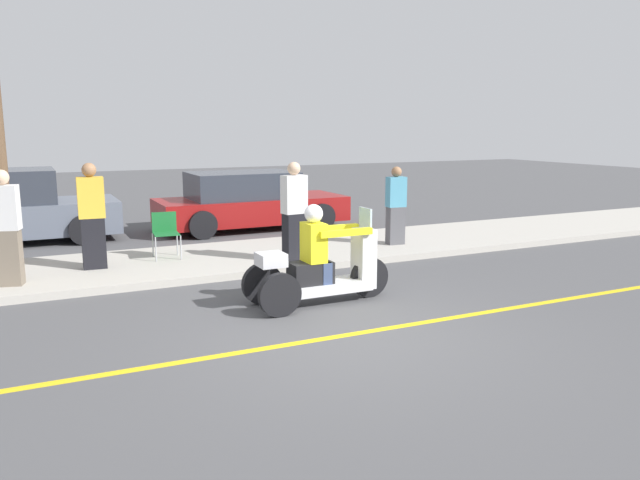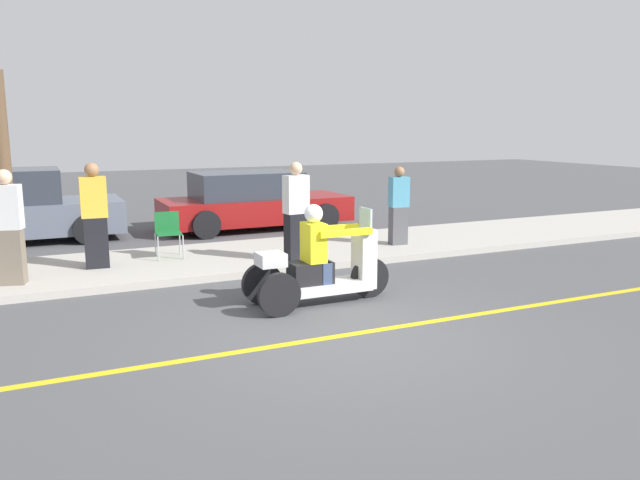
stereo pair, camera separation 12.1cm
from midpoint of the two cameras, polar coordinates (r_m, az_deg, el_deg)
The scene contains 11 objects.
ground_plane at distance 7.62m, azimuth 1.91°, elevation -8.71°, with size 60.00×60.00×0.00m, color #4C4C4F.
lane_stripe at distance 7.76m, azimuth 4.02°, elevation -8.34°, with size 24.00×0.12×0.01m.
sidewalk_strip at distance 11.73m, azimuth -8.59°, elevation -1.68°, with size 28.00×2.80×0.12m.
motorcycle_trike at distance 8.80m, azimuth -0.37°, elevation -2.60°, with size 2.15×0.76×1.43m.
spectator_by_tree at distance 12.65m, azimuth 6.67°, elevation 3.01°, with size 0.39×0.26×1.57m.
spectator_with_child at distance 10.42m, azimuth -27.09°, elevation 0.80°, with size 0.47×0.35×1.74m.
spectator_mid_group at distance 11.01m, azimuth -2.68°, elevation 2.43°, with size 0.44×0.30×1.75m.
spectator_near_curb at distance 11.09m, azimuth -20.41°, elevation 1.89°, with size 0.44×0.28×1.77m.
folding_chair_curbside at distance 11.69m, azimuth -14.25°, elevation 0.90°, with size 0.50×0.50×0.82m.
parked_car_lot_right at distance 15.31m, azimuth -6.78°, elevation 3.49°, with size 4.54×2.02×1.39m.
parked_car_lot_far at distance 14.96m, azimuth -27.43°, elevation 2.52°, with size 4.62×2.07×1.57m.
Camera 1 is at (-3.41, -6.34, 2.50)m, focal length 35.00 mm.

